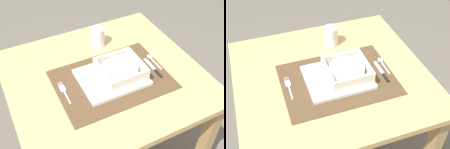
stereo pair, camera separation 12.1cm
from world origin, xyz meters
TOP-DOWN VIEW (x-y plane):
  - dining_table at (0.00, 0.00)m, footprint 0.83×0.77m
  - placemat at (0.02, -0.04)m, footprint 0.48×0.35m
  - serving_plate at (0.02, -0.04)m, footprint 0.28×0.23m
  - porridge_bowl at (0.05, -0.04)m, footprint 0.18×0.18m
  - fork at (-0.19, -0.02)m, footprint 0.02×0.14m
  - spoon at (0.24, -0.00)m, footprint 0.02×0.11m
  - butter_knife at (0.21, -0.07)m, footprint 0.01×0.14m
  - drinking_glass at (0.07, 0.21)m, footprint 0.07×0.07m

SIDE VIEW (x-z plane):
  - dining_table at x=0.00m, z-range 0.25..0.96m
  - placemat at x=0.02m, z-range 0.71..0.72m
  - fork at x=-0.19m, z-range 0.72..0.72m
  - butter_knife at x=0.21m, z-range 0.72..0.72m
  - spoon at x=0.24m, z-range 0.72..0.73m
  - serving_plate at x=0.02m, z-range 0.72..0.73m
  - porridge_bowl at x=0.05m, z-range 0.73..0.79m
  - drinking_glass at x=0.07m, z-range 0.71..0.81m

